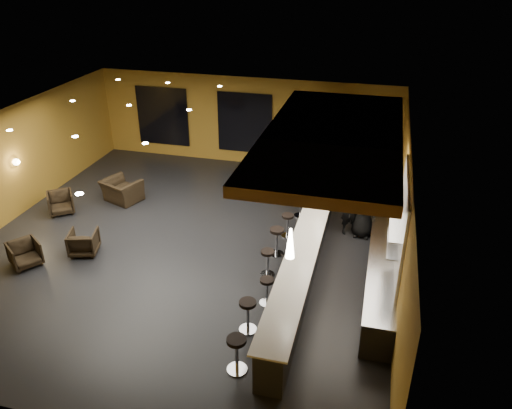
% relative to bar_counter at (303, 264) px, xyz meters
% --- Properties ---
extents(floor, '(12.00, 13.00, 0.10)m').
position_rel_bar_counter_xyz_m(floor, '(-3.65, 1.00, -0.55)').
color(floor, black).
rests_on(floor, ground).
extents(ceiling, '(12.00, 13.00, 0.10)m').
position_rel_bar_counter_xyz_m(ceiling, '(-3.65, 1.00, 3.05)').
color(ceiling, black).
extents(wall_back, '(12.00, 0.10, 3.50)m').
position_rel_bar_counter_xyz_m(wall_back, '(-3.65, 7.55, 1.25)').
color(wall_back, olive).
rests_on(wall_back, floor).
extents(wall_front, '(12.00, 0.10, 3.50)m').
position_rel_bar_counter_xyz_m(wall_front, '(-3.65, -5.55, 1.25)').
color(wall_front, olive).
rests_on(wall_front, floor).
extents(wall_left, '(0.10, 13.00, 3.50)m').
position_rel_bar_counter_xyz_m(wall_left, '(-9.70, 1.00, 1.25)').
color(wall_left, olive).
rests_on(wall_left, floor).
extents(wall_right, '(0.10, 13.00, 3.50)m').
position_rel_bar_counter_xyz_m(wall_right, '(2.40, 1.00, 1.25)').
color(wall_right, olive).
rests_on(wall_right, floor).
extents(wood_soffit, '(3.60, 8.00, 0.28)m').
position_rel_bar_counter_xyz_m(wood_soffit, '(0.35, 2.00, 2.86)').
color(wood_soffit, '#905C2A').
rests_on(wood_soffit, ceiling).
extents(window_left, '(2.20, 0.06, 2.40)m').
position_rel_bar_counter_xyz_m(window_left, '(-7.15, 7.44, 1.20)').
color(window_left, black).
rests_on(window_left, wall_back).
extents(window_center, '(2.20, 0.06, 2.40)m').
position_rel_bar_counter_xyz_m(window_center, '(-3.65, 7.44, 1.20)').
color(window_center, black).
rests_on(window_center, wall_back).
extents(window_right, '(2.20, 0.06, 2.40)m').
position_rel_bar_counter_xyz_m(window_right, '(-0.65, 7.44, 1.20)').
color(window_right, black).
rests_on(window_right, wall_back).
extents(tile_backsplash, '(0.06, 3.20, 2.40)m').
position_rel_bar_counter_xyz_m(tile_backsplash, '(2.31, 0.00, 1.50)').
color(tile_backsplash, white).
rests_on(tile_backsplash, wall_right).
extents(bar_counter, '(0.60, 8.00, 1.00)m').
position_rel_bar_counter_xyz_m(bar_counter, '(0.00, 0.00, 0.00)').
color(bar_counter, black).
rests_on(bar_counter, floor).
extents(bar_top, '(0.78, 8.10, 0.05)m').
position_rel_bar_counter_xyz_m(bar_top, '(0.00, 0.00, 0.52)').
color(bar_top, white).
rests_on(bar_top, bar_counter).
extents(prep_counter, '(0.70, 6.00, 0.86)m').
position_rel_bar_counter_xyz_m(prep_counter, '(2.00, 0.50, -0.07)').
color(prep_counter, black).
rests_on(prep_counter, floor).
extents(prep_top, '(0.72, 6.00, 0.03)m').
position_rel_bar_counter_xyz_m(prep_top, '(2.00, 0.50, 0.39)').
color(prep_top, silver).
rests_on(prep_top, prep_counter).
extents(wall_shelf_lower, '(0.30, 1.50, 0.03)m').
position_rel_bar_counter_xyz_m(wall_shelf_lower, '(2.17, -0.20, 1.10)').
color(wall_shelf_lower, silver).
rests_on(wall_shelf_lower, wall_right).
extents(wall_shelf_upper, '(0.30, 1.50, 0.03)m').
position_rel_bar_counter_xyz_m(wall_shelf_upper, '(2.17, -0.20, 1.55)').
color(wall_shelf_upper, silver).
rests_on(wall_shelf_upper, wall_right).
extents(column, '(0.60, 0.60, 3.50)m').
position_rel_bar_counter_xyz_m(column, '(0.00, 4.60, 1.25)').
color(column, olive).
rests_on(column, floor).
extents(wall_sconce, '(0.22, 0.22, 0.22)m').
position_rel_bar_counter_xyz_m(wall_sconce, '(-9.53, 1.50, 1.30)').
color(wall_sconce, '#FFE5B2').
rests_on(wall_sconce, wall_left).
extents(pendant_0, '(0.20, 0.20, 0.70)m').
position_rel_bar_counter_xyz_m(pendant_0, '(0.00, -2.00, 1.85)').
color(pendant_0, white).
rests_on(pendant_0, wood_soffit).
extents(pendant_1, '(0.20, 0.20, 0.70)m').
position_rel_bar_counter_xyz_m(pendant_1, '(0.00, 0.50, 1.85)').
color(pendant_1, white).
rests_on(pendant_1, wood_soffit).
extents(pendant_2, '(0.20, 0.20, 0.70)m').
position_rel_bar_counter_xyz_m(pendant_2, '(0.00, 3.00, 1.85)').
color(pendant_2, white).
rests_on(pendant_2, wood_soffit).
extents(staff_a, '(0.71, 0.60, 1.66)m').
position_rel_bar_counter_xyz_m(staff_a, '(0.99, 2.81, 0.33)').
color(staff_a, black).
rests_on(staff_a, floor).
extents(staff_b, '(0.99, 0.89, 1.67)m').
position_rel_bar_counter_xyz_m(staff_b, '(1.23, 3.65, 0.34)').
color(staff_b, black).
rests_on(staff_b, floor).
extents(staff_c, '(0.92, 0.63, 1.80)m').
position_rel_bar_counter_xyz_m(staff_c, '(1.37, 2.74, 0.40)').
color(staff_c, black).
rests_on(staff_c, floor).
extents(armchair_a, '(1.08, 1.07, 0.71)m').
position_rel_bar_counter_xyz_m(armchair_a, '(-7.54, -1.20, -0.14)').
color(armchair_a, black).
rests_on(armchair_a, floor).
extents(armchair_b, '(0.95, 0.97, 0.71)m').
position_rel_bar_counter_xyz_m(armchair_b, '(-6.30, -0.25, -0.14)').
color(armchair_b, black).
rests_on(armchair_b, floor).
extents(armchair_c, '(1.11, 1.11, 0.73)m').
position_rel_bar_counter_xyz_m(armchair_c, '(-8.39, 1.76, -0.13)').
color(armchair_c, black).
rests_on(armchair_c, floor).
extents(armchair_d, '(1.49, 1.41, 0.78)m').
position_rel_bar_counter_xyz_m(armchair_d, '(-6.85, 3.06, -0.11)').
color(armchair_d, black).
rests_on(armchair_d, floor).
extents(bar_stool_0, '(0.43, 0.43, 0.86)m').
position_rel_bar_counter_xyz_m(bar_stool_0, '(-0.77, -3.47, 0.05)').
color(bar_stool_0, silver).
rests_on(bar_stool_0, floor).
extents(bar_stool_1, '(0.41, 0.41, 0.82)m').
position_rel_bar_counter_xyz_m(bar_stool_1, '(-0.88, -2.23, 0.02)').
color(bar_stool_1, silver).
rests_on(bar_stool_1, floor).
extents(bar_stool_2, '(0.37, 0.37, 0.73)m').
position_rel_bar_counter_xyz_m(bar_stool_2, '(-0.68, -1.18, -0.03)').
color(bar_stool_2, silver).
rests_on(bar_stool_2, floor).
extents(bar_stool_3, '(0.39, 0.39, 0.76)m').
position_rel_bar_counter_xyz_m(bar_stool_3, '(-0.94, 0.01, -0.01)').
color(bar_stool_3, silver).
rests_on(bar_stool_3, floor).
extents(bar_stool_4, '(0.43, 0.43, 0.84)m').
position_rel_bar_counter_xyz_m(bar_stool_4, '(-0.93, 1.06, 0.04)').
color(bar_stool_4, silver).
rests_on(bar_stool_4, floor).
extents(bar_stool_5, '(0.37, 0.37, 0.74)m').
position_rel_bar_counter_xyz_m(bar_stool_5, '(-0.83, 2.14, -0.03)').
color(bar_stool_5, silver).
rests_on(bar_stool_5, floor).
extents(bar_stool_6, '(0.43, 0.43, 0.84)m').
position_rel_bar_counter_xyz_m(bar_stool_6, '(-0.66, 3.51, 0.04)').
color(bar_stool_6, silver).
rests_on(bar_stool_6, floor).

